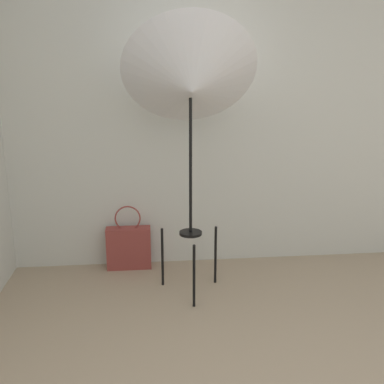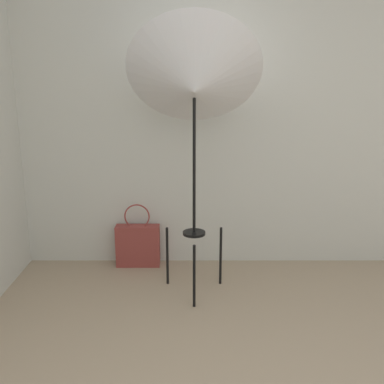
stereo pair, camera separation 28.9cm
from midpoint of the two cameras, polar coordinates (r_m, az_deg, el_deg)
name	(u,v)px [view 1 (the left image)]	position (r m, az deg, el deg)	size (l,w,h in m)	color
wall_back	(226,109)	(3.70, 2.06, 10.43)	(8.00, 0.05, 2.60)	beige
photo_umbrella	(190,82)	(3.07, -2.97, 13.72)	(0.94, 0.76, 1.97)	black
tote_bag	(129,247)	(3.81, -10.21, -6.92)	(0.37, 0.12, 0.54)	brown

